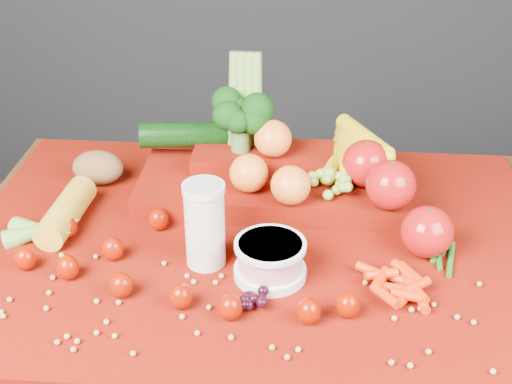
# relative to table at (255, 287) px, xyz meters

# --- Properties ---
(table) EXTENTS (1.10, 0.80, 0.75)m
(table) POSITION_rel_table_xyz_m (0.00, 0.00, 0.00)
(table) COLOR #37200C
(table) RESTS_ON ground
(red_cloth) EXTENTS (1.05, 0.75, 0.01)m
(red_cloth) POSITION_rel_table_xyz_m (0.00, 0.00, 0.10)
(red_cloth) COLOR #660C03
(red_cloth) RESTS_ON table
(milk_glass) EXTENTS (0.07, 0.07, 0.15)m
(milk_glass) POSITION_rel_table_xyz_m (-0.08, -0.08, 0.19)
(milk_glass) COLOR beige
(milk_glass) RESTS_ON red_cloth
(yogurt_bowl) EXTENTS (0.12, 0.12, 0.07)m
(yogurt_bowl) POSITION_rel_table_xyz_m (0.03, -0.11, 0.14)
(yogurt_bowl) COLOR silver
(yogurt_bowl) RESTS_ON red_cloth
(strawberry_scatter) EXTENTS (0.58, 0.28, 0.05)m
(strawberry_scatter) POSITION_rel_table_xyz_m (-0.15, -0.14, 0.13)
(strawberry_scatter) COLOR #8F1300
(strawberry_scatter) RESTS_ON red_cloth
(dark_grape_cluster) EXTENTS (0.06, 0.05, 0.03)m
(dark_grape_cluster) POSITION_rel_table_xyz_m (0.00, -0.19, 0.12)
(dark_grape_cluster) COLOR black
(dark_grape_cluster) RESTS_ON red_cloth
(soybean_scatter) EXTENTS (0.84, 0.24, 0.01)m
(soybean_scatter) POSITION_rel_table_xyz_m (0.00, -0.20, 0.11)
(soybean_scatter) COLOR tan
(soybean_scatter) RESTS_ON red_cloth
(corn_ear) EXTENTS (0.19, 0.24, 0.06)m
(corn_ear) POSITION_rel_table_xyz_m (-0.37, -0.01, 0.13)
(corn_ear) COLOR gold
(corn_ear) RESTS_ON red_cloth
(potato) EXTENTS (0.10, 0.08, 0.07)m
(potato) POSITION_rel_table_xyz_m (-0.34, 0.18, 0.14)
(potato) COLOR brown
(potato) RESTS_ON red_cloth
(baby_carrot_pile) EXTENTS (0.17, 0.17, 0.03)m
(baby_carrot_pile) POSITION_rel_table_xyz_m (0.24, -0.13, 0.12)
(baby_carrot_pile) COLOR red
(baby_carrot_pile) RESTS_ON red_cloth
(green_bean_pile) EXTENTS (0.14, 0.12, 0.01)m
(green_bean_pile) POSITION_rel_table_xyz_m (0.33, -0.01, 0.11)
(green_bean_pile) COLOR #1A5D15
(green_bean_pile) RESTS_ON red_cloth
(produce_mound) EXTENTS (0.60, 0.38, 0.27)m
(produce_mound) POSITION_rel_table_xyz_m (0.06, 0.15, 0.17)
(produce_mound) COLOR #660C03
(produce_mound) RESTS_ON red_cloth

